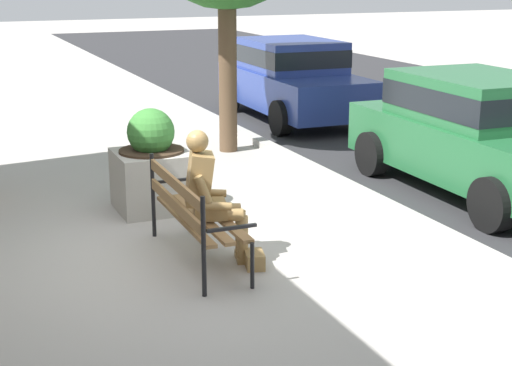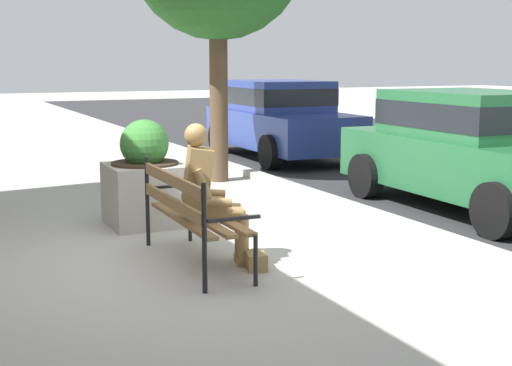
{
  "view_description": "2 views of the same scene",
  "coord_description": "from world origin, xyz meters",
  "px_view_note": "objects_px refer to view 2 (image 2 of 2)",
  "views": [
    {
      "loc": [
        7.2,
        -2.1,
        2.86
      ],
      "look_at": [
        0.21,
        0.86,
        0.75
      ],
      "focal_mm": 53.64,
      "sensor_mm": 36.0,
      "label": 1
    },
    {
      "loc": [
        6.63,
        -2.1,
        1.94
      ],
      "look_at": [
        0.21,
        0.86,
        0.75
      ],
      "focal_mm": 50.78,
      "sensor_mm": 36.0,
      "label": 2
    }
  ],
  "objects_px": {
    "park_bench": "(189,209)",
    "parked_car_blue": "(280,117)",
    "concrete_planter": "(145,181)",
    "parked_car_green": "(475,147)",
    "bronze_statue_seated": "(213,197)"
  },
  "relations": [
    {
      "from": "bronze_statue_seated",
      "to": "parked_car_green",
      "type": "relative_size",
      "value": 0.33
    },
    {
      "from": "parked_car_green",
      "to": "park_bench",
      "type": "bearing_deg",
      "value": -77.91
    },
    {
      "from": "concrete_planter",
      "to": "parked_car_green",
      "type": "bearing_deg",
      "value": 77.21
    },
    {
      "from": "bronze_statue_seated",
      "to": "parked_car_green",
      "type": "distance_m",
      "value": 4.22
    },
    {
      "from": "bronze_statue_seated",
      "to": "concrete_planter",
      "type": "bearing_deg",
      "value": -177.4
    },
    {
      "from": "parked_car_blue",
      "to": "parked_car_green",
      "type": "bearing_deg",
      "value": 0.0
    },
    {
      "from": "bronze_statue_seated",
      "to": "parked_car_green",
      "type": "xyz_separation_m",
      "value": [
        -1.04,
        4.08,
        0.17
      ]
    },
    {
      "from": "park_bench",
      "to": "parked_car_blue",
      "type": "distance_m",
      "value": 7.89
    },
    {
      "from": "concrete_planter",
      "to": "parked_car_green",
      "type": "relative_size",
      "value": 0.31
    },
    {
      "from": "concrete_planter",
      "to": "park_bench",
      "type": "bearing_deg",
      "value": -3.55
    },
    {
      "from": "bronze_statue_seated",
      "to": "parked_car_blue",
      "type": "xyz_separation_m",
      "value": [
        -6.73,
        4.08,
        0.17
      ]
    },
    {
      "from": "parked_car_blue",
      "to": "concrete_planter",
      "type": "bearing_deg",
      "value": -41.34
    },
    {
      "from": "bronze_statue_seated",
      "to": "parked_car_blue",
      "type": "distance_m",
      "value": 7.87
    },
    {
      "from": "parked_car_green",
      "to": "parked_car_blue",
      "type": "bearing_deg",
      "value": 180.0
    },
    {
      "from": "concrete_planter",
      "to": "parked_car_green",
      "type": "xyz_separation_m",
      "value": [
        0.95,
        4.17,
        0.31
      ]
    }
  ]
}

